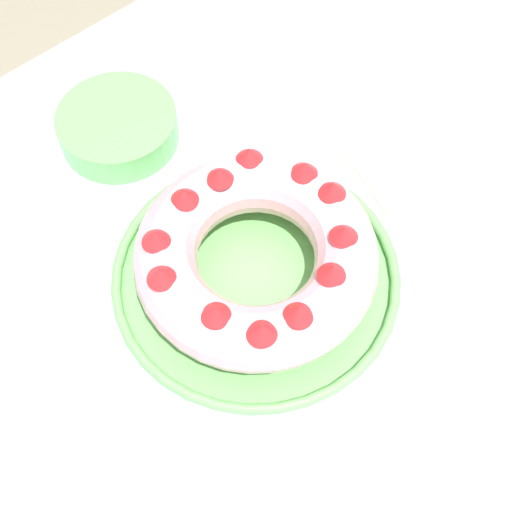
{
  "coord_description": "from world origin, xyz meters",
  "views": [
    {
      "loc": [
        -0.24,
        -0.27,
        1.51
      ],
      "look_at": [
        0.03,
        0.03,
        0.83
      ],
      "focal_mm": 50.0,
      "sensor_mm": 36.0,
      "label": 1
    }
  ],
  "objects_px": {
    "cake_knife": "(114,381)",
    "side_bowl": "(118,127)",
    "bundt_cake": "(256,255)",
    "fork": "(69,377)",
    "serving_dish": "(256,277)",
    "serving_knife": "(66,410)",
    "napkin": "(420,163)"
  },
  "relations": [
    {
      "from": "fork",
      "to": "side_bowl",
      "type": "distance_m",
      "value": 0.34
    },
    {
      "from": "side_bowl",
      "to": "fork",
      "type": "bearing_deg",
      "value": -135.77
    },
    {
      "from": "bundt_cake",
      "to": "side_bowl",
      "type": "xyz_separation_m",
      "value": [
        0.01,
        0.29,
        -0.04
      ]
    },
    {
      "from": "bundt_cake",
      "to": "serving_knife",
      "type": "distance_m",
      "value": 0.26
    },
    {
      "from": "fork",
      "to": "napkin",
      "type": "height_order",
      "value": "fork"
    },
    {
      "from": "serving_knife",
      "to": "napkin",
      "type": "bearing_deg",
      "value": -1.47
    },
    {
      "from": "serving_knife",
      "to": "serving_dish",
      "type": "bearing_deg",
      "value": -2.61
    },
    {
      "from": "serving_dish",
      "to": "napkin",
      "type": "height_order",
      "value": "serving_dish"
    },
    {
      "from": "fork",
      "to": "napkin",
      "type": "bearing_deg",
      "value": -10.95
    },
    {
      "from": "serving_knife",
      "to": "napkin",
      "type": "relative_size",
      "value": 1.25
    },
    {
      "from": "serving_knife",
      "to": "side_bowl",
      "type": "height_order",
      "value": "side_bowl"
    },
    {
      "from": "serving_dish",
      "to": "cake_knife",
      "type": "height_order",
      "value": "serving_dish"
    },
    {
      "from": "bundt_cake",
      "to": "cake_knife",
      "type": "height_order",
      "value": "bundt_cake"
    },
    {
      "from": "cake_knife",
      "to": "side_bowl",
      "type": "bearing_deg",
      "value": 51.37
    },
    {
      "from": "serving_knife",
      "to": "fork",
      "type": "bearing_deg",
      "value": 51.83
    },
    {
      "from": "serving_dish",
      "to": "side_bowl",
      "type": "distance_m",
      "value": 0.29
    },
    {
      "from": "side_bowl",
      "to": "napkin",
      "type": "xyz_separation_m",
      "value": [
        0.27,
        -0.3,
        -0.02
      ]
    },
    {
      "from": "serving_dish",
      "to": "side_bowl",
      "type": "bearing_deg",
      "value": 87.37
    },
    {
      "from": "serving_dish",
      "to": "serving_knife",
      "type": "relative_size",
      "value": 1.62
    },
    {
      "from": "fork",
      "to": "cake_knife",
      "type": "distance_m",
      "value": 0.05
    },
    {
      "from": "bundt_cake",
      "to": "serving_knife",
      "type": "relative_size",
      "value": 1.32
    },
    {
      "from": "cake_knife",
      "to": "side_bowl",
      "type": "distance_m",
      "value": 0.35
    },
    {
      "from": "cake_knife",
      "to": "napkin",
      "type": "distance_m",
      "value": 0.48
    },
    {
      "from": "serving_dish",
      "to": "cake_knife",
      "type": "relative_size",
      "value": 2.0
    },
    {
      "from": "cake_knife",
      "to": "napkin",
      "type": "relative_size",
      "value": 1.01
    },
    {
      "from": "cake_knife",
      "to": "serving_knife",
      "type": "bearing_deg",
      "value": 171.69
    },
    {
      "from": "side_bowl",
      "to": "napkin",
      "type": "bearing_deg",
      "value": -48.21
    },
    {
      "from": "serving_dish",
      "to": "cake_knife",
      "type": "xyz_separation_m",
      "value": [
        -0.2,
        0.01,
        -0.01
      ]
    },
    {
      "from": "serving_knife",
      "to": "side_bowl",
      "type": "distance_m",
      "value": 0.38
    },
    {
      "from": "napkin",
      "to": "serving_knife",
      "type": "bearing_deg",
      "value": 176.73
    },
    {
      "from": "bundt_cake",
      "to": "fork",
      "type": "bearing_deg",
      "value": 168.16
    },
    {
      "from": "fork",
      "to": "serving_knife",
      "type": "bearing_deg",
      "value": -134.29
    }
  ]
}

